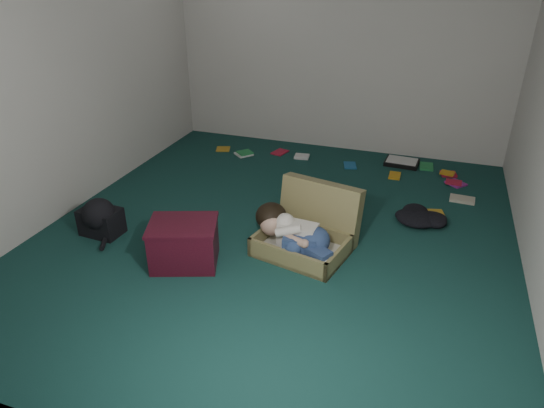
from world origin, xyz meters
The scene contains 11 objects.
floor centered at (0.00, 0.00, 0.00)m, with size 4.50×4.50×0.00m, color #163F3A.
wall_back centered at (0.00, 2.25, 1.30)m, with size 4.50×4.50×0.00m, color silver.
wall_front centered at (0.00, -2.25, 1.30)m, with size 4.50×4.50×0.00m, color silver.
wall_left centered at (-2.00, 0.00, 1.30)m, with size 4.50×4.50×0.00m, color silver.
suitcase centered at (0.32, -0.14, 0.16)m, with size 0.84×0.83×0.52m.
person centered at (0.24, -0.30, 0.20)m, with size 0.73×0.49×0.32m.
maroon_bin centered at (-0.54, -0.70, 0.18)m, with size 0.63×0.56×0.36m.
backpack centered at (-1.45, -0.53, 0.13)m, with size 0.43×0.34×0.26m, color black, non-canonical shape.
clothing_pile centered at (1.19, 0.63, 0.07)m, with size 0.43×0.35×0.14m, color black, non-canonical shape.
paper_tray centered at (0.88, 1.95, 0.03)m, with size 0.40×0.31×0.05m.
book_scatter centered at (0.45, 1.59, 0.01)m, with size 3.02×1.37×0.02m.
Camera 1 is at (1.17, -3.52, 2.19)m, focal length 32.00 mm.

